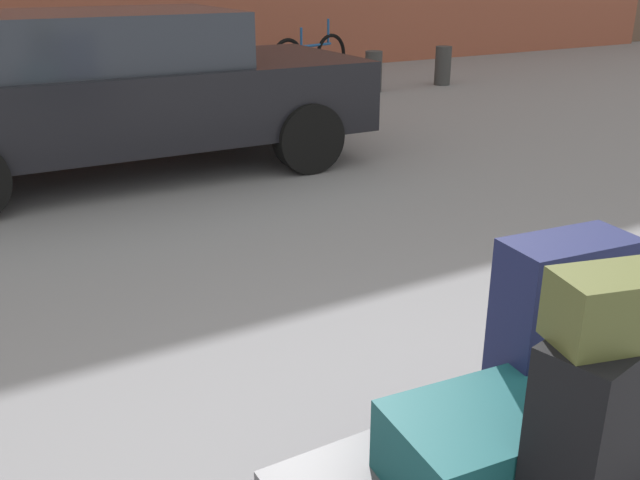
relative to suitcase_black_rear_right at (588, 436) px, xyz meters
The scene contains 10 objects.
suitcase_black_rear_right is the anchor object (origin of this frame).
suitcase_teal_stacked_top 0.32m from the suitcase_black_rear_right, 109.62° to the left, with size 0.59×0.38×0.24m, color #144C51.
suitcase_navy_front_right 0.55m from the suitcase_black_rear_right, 50.33° to the left, with size 0.44×0.22×0.63m, color #191E47.
duffel_bag_olive_topmost_pile 0.38m from the suitcase_black_rear_right, ahead, with size 0.27×0.17×0.18m, color #4C5128.
parked_car 5.39m from the suitcase_black_rear_right, 88.13° to the left, with size 4.34×1.99×1.42m.
bicycle_leaning 10.26m from the suitcase_black_rear_right, 65.15° to the left, with size 1.69×0.60×0.96m.
bollard_kerb_near 8.19m from the suitcase_black_rear_right, 75.03° to the left, with size 0.25×0.25×0.60m, color #383838.
bollard_kerb_mid 8.60m from the suitcase_black_rear_right, 66.93° to the left, with size 0.25×0.25×0.60m, color #383838.
bollard_kerb_far 9.16m from the suitcase_black_rear_right, 59.69° to the left, with size 0.25×0.25×0.60m, color #383838.
bollard_corner 9.89m from the suitcase_black_rear_right, 53.06° to the left, with size 0.25×0.25×0.60m, color #383838.
Camera 1 is at (-1.37, -1.21, 1.78)m, focal length 39.28 mm.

